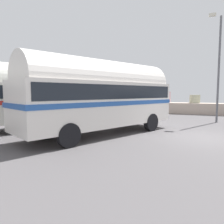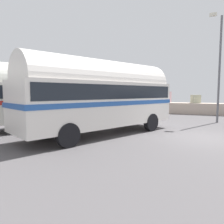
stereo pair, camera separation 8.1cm
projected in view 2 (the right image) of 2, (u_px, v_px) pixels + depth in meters
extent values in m
cube|color=#514E4F|center=(199.00, 137.00, 9.99)|extent=(32.00, 26.00, 0.02)
cube|color=#BAA695|center=(200.00, 109.00, 20.79)|extent=(31.36, 1.80, 1.10)
cube|color=#BE9A97|center=(87.00, 97.00, 25.46)|extent=(1.11, 0.85, 1.03)
sphere|color=#C0A392|center=(126.00, 97.00, 23.84)|extent=(1.01, 1.01, 1.01)
cube|color=#BD979D|center=(164.00, 97.00, 22.43)|extent=(1.45, 1.51, 1.14)
cube|color=#B0B192|center=(196.00, 99.00, 20.85)|extent=(1.00, 0.94, 0.81)
cylinder|color=black|center=(122.00, 119.00, 13.19)|extent=(0.66, 0.99, 0.96)
cylinder|color=black|center=(151.00, 122.00, 11.58)|extent=(0.66, 0.99, 0.96)
cylinder|color=black|center=(43.00, 128.00, 9.68)|extent=(0.66, 0.99, 0.96)
cylinder|color=black|center=(68.00, 135.00, 8.06)|extent=(0.66, 0.99, 0.96)
cube|color=silver|center=(102.00, 104.00, 10.53)|extent=(5.69, 8.63, 2.10)
cylinder|color=silver|center=(102.00, 82.00, 10.44)|extent=(5.37, 8.24, 2.20)
cube|color=#26519B|center=(102.00, 103.00, 10.53)|extent=(5.77, 8.73, 0.20)
cube|color=black|center=(102.00, 92.00, 10.48)|extent=(5.59, 8.34, 0.64)
cube|color=silver|center=(153.00, 115.00, 13.49)|extent=(2.14, 1.10, 0.28)
cylinder|color=black|center=(50.00, 117.00, 14.10)|extent=(0.71, 0.98, 0.96)
cylinder|color=black|center=(65.00, 120.00, 12.37)|extent=(0.71, 0.98, 0.96)
cube|color=silver|center=(12.00, 103.00, 11.53)|extent=(6.18, 8.51, 2.10)
cylinder|color=silver|center=(11.00, 83.00, 11.43)|extent=(5.84, 8.12, 2.20)
cube|color=#B02823|center=(12.00, 102.00, 11.52)|extent=(6.26, 8.61, 0.20)
cube|color=black|center=(11.00, 92.00, 11.47)|extent=(6.04, 8.23, 0.64)
cube|color=silver|center=(80.00, 114.00, 14.24)|extent=(2.07, 1.25, 0.28)
cylinder|color=#5B5B60|center=(219.00, 70.00, 14.55)|extent=(0.14, 0.14, 7.31)
cube|color=beige|center=(213.00, 15.00, 13.79)|extent=(0.44, 0.24, 0.18)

